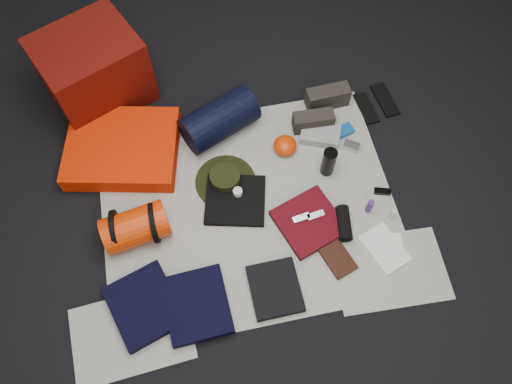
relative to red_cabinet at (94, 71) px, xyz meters
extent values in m
cube|color=black|center=(0.73, -0.95, -0.24)|extent=(4.50, 4.50, 0.02)
cube|color=beige|center=(0.73, -0.95, -0.23)|extent=(1.60, 1.30, 0.01)
cube|color=beige|center=(0.03, -1.50, -0.23)|extent=(0.61, 0.44, 0.00)
cube|color=beige|center=(1.38, -1.45, -0.23)|extent=(0.60, 0.43, 0.00)
cube|color=#540C06|center=(0.00, 0.00, 0.00)|extent=(0.69, 0.64, 0.46)
cube|color=red|center=(0.09, -0.46, -0.17)|extent=(0.72, 0.63, 0.11)
cylinder|color=red|center=(0.12, -0.98, -0.12)|extent=(0.36, 0.25, 0.20)
cylinder|color=black|center=(0.02, -0.98, -0.11)|extent=(0.02, 0.22, 0.22)
cylinder|color=black|center=(0.22, -0.98, -0.11)|extent=(0.02, 0.22, 0.22)
cylinder|color=black|center=(0.66, -0.41, -0.11)|extent=(0.49, 0.39, 0.23)
cylinder|color=black|center=(0.63, -0.76, -0.22)|extent=(0.44, 0.44, 0.01)
cylinder|color=black|center=(0.63, -0.76, -0.18)|extent=(0.17, 0.17, 0.07)
cube|color=#2C2822|center=(1.21, -0.50, -0.16)|extent=(0.24, 0.10, 0.12)
cube|color=#2C2822|center=(1.34, -0.35, -0.16)|extent=(0.26, 0.11, 0.13)
cube|color=black|center=(1.57, -0.43, -0.22)|extent=(0.11, 0.24, 0.01)
cube|color=black|center=(1.70, -0.40, -0.22)|extent=(0.12, 0.26, 0.01)
cube|color=black|center=(0.11, -1.38, -0.19)|extent=(0.41, 0.44, 0.06)
cube|color=black|center=(0.37, -1.43, -0.19)|extent=(0.33, 0.37, 0.05)
cube|color=black|center=(0.77, -1.43, -0.20)|extent=(0.25, 0.29, 0.04)
cube|color=black|center=(0.66, -0.89, -0.21)|extent=(0.39, 0.37, 0.03)
cube|color=#4E0810|center=(1.03, -1.11, -0.20)|extent=(0.40, 0.40, 0.04)
ellipsoid|color=red|center=(1.01, -0.62, -0.18)|extent=(0.18, 0.18, 0.09)
cube|color=gray|center=(1.24, -0.57, -0.19)|extent=(0.28, 0.24, 0.06)
cylinder|color=black|center=(1.21, -0.81, -0.12)|extent=(0.10, 0.10, 0.20)
cylinder|color=black|center=(1.21, -1.16, -0.18)|extent=(0.10, 0.20, 0.07)
cube|color=#B5B6BA|center=(1.39, -0.69, -0.20)|extent=(0.11, 0.10, 0.04)
cube|color=#0F4D94|center=(1.38, -0.58, -0.20)|extent=(0.12, 0.10, 0.03)
cylinder|color=#432371|center=(1.37, -1.10, -0.17)|extent=(0.04, 0.04, 0.10)
cylinder|color=silver|center=(1.48, -1.16, -0.18)|extent=(0.03, 0.03, 0.08)
cube|color=black|center=(1.12, -1.33, -0.21)|extent=(0.18, 0.23, 0.03)
cube|color=silver|center=(1.39, -1.33, -0.22)|extent=(0.25, 0.29, 0.01)
cube|color=silver|center=(1.42, -1.33, -0.22)|extent=(0.17, 0.20, 0.01)
cube|color=black|center=(1.48, -1.01, -0.21)|extent=(0.10, 0.06, 0.02)
cube|color=#B5B6BA|center=(0.06, -1.55, -0.22)|extent=(0.07, 0.07, 0.01)
cylinder|color=silver|center=(0.68, -0.86, -0.17)|extent=(0.05, 0.05, 0.04)
cube|color=#B5B6BA|center=(0.99, -1.09, -0.17)|extent=(0.10, 0.05, 0.01)
cube|color=#B5B6BA|center=(1.07, -1.09, -0.17)|extent=(0.10, 0.05, 0.01)
camera|label=1|loc=(0.53, -2.09, 2.28)|focal=35.00mm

